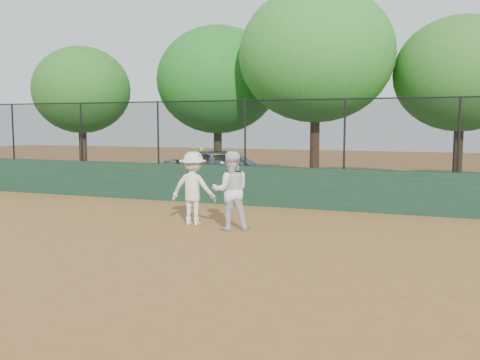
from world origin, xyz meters
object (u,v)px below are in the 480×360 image
(tree_2, at_px, (316,55))
(tree_1, at_px, (217,80))
(player_second, at_px, (231,191))
(parked_car, at_px, (227,169))
(player_main, at_px, (193,188))
(tree_3, at_px, (461,74))
(tree_0, at_px, (81,90))

(tree_2, bearing_deg, tree_1, 162.38)
(player_second, distance_m, tree_1, 11.48)
(parked_car, relative_size, player_main, 2.43)
(tree_2, height_order, tree_3, tree_2)
(parked_car, height_order, tree_3, tree_3)
(player_second, bearing_deg, tree_1, -90.51)
(parked_car, height_order, tree_1, tree_1)
(player_main, distance_m, tree_2, 9.25)
(player_main, height_order, tree_3, tree_3)
(tree_2, xyz_separation_m, tree_3, (5.07, 1.19, -0.77))
(parked_car, distance_m, player_main, 6.75)
(tree_0, relative_size, tree_3, 0.92)
(player_second, bearing_deg, parked_car, -92.48)
(player_second, height_order, tree_1, tree_1)
(player_second, distance_m, tree_3, 11.40)
(player_second, relative_size, tree_0, 0.32)
(player_second, bearing_deg, player_main, -38.11)
(tree_2, bearing_deg, player_main, -97.67)
(tree_1, relative_size, tree_3, 1.05)
(tree_0, height_order, tree_2, tree_2)
(player_second, bearing_deg, tree_3, -143.39)
(tree_0, bearing_deg, player_second, -37.92)
(parked_car, distance_m, tree_3, 9.16)
(player_main, bearing_deg, tree_1, 110.13)
(player_main, xyz_separation_m, tree_3, (6.18, 9.40, 3.36))
(parked_car, xyz_separation_m, tree_3, (7.96, 2.89, 3.47))
(parked_car, distance_m, tree_2, 5.40)
(tree_1, bearing_deg, player_main, -69.87)
(parked_car, xyz_separation_m, tree_2, (2.89, 1.70, 4.24))
(tree_2, distance_m, tree_3, 5.27)
(player_main, height_order, tree_0, tree_0)
(player_second, distance_m, tree_2, 9.39)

